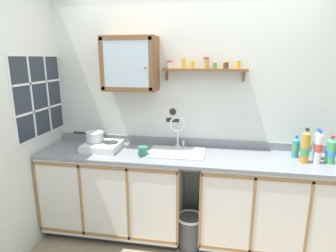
{
  "coord_description": "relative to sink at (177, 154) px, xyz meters",
  "views": [
    {
      "loc": [
        0.22,
        -2.2,
        1.83
      ],
      "look_at": [
        -0.24,
        0.47,
        1.17
      ],
      "focal_mm": 29.63,
      "sensor_mm": 36.0,
      "label": 1
    }
  ],
  "objects": [
    {
      "name": "bottle_soda_green_0",
      "position": [
        1.39,
        -0.04,
        0.13
      ],
      "size": [
        0.08,
        0.08,
        0.25
      ],
      "color": "#4CB266",
      "rests_on": "countertop"
    },
    {
      "name": "sink",
      "position": [
        0.0,
        0.0,
        0.0
      ],
      "size": [
        0.55,
        0.41,
        0.47
      ],
      "color": "silver",
      "rests_on": "countertop"
    },
    {
      "name": "hot_plate_stove",
      "position": [
        -0.77,
        -0.03,
        0.05
      ],
      "size": [
        0.36,
        0.34,
        0.07
      ],
      "color": "silver",
      "rests_on": "countertop"
    },
    {
      "name": "backsplash",
      "position": [
        0.14,
        0.25,
        0.06
      ],
      "size": [
        2.99,
        0.02,
        0.08
      ],
      "primitive_type": "cube",
      "color": "gray",
      "rests_on": "countertop"
    },
    {
      "name": "countertop",
      "position": [
        0.14,
        -0.04,
        0.0
      ],
      "size": [
        2.99,
        0.62,
        0.03
      ],
      "primitive_type": "cube",
      "color": "gray",
      "rests_on": "lower_cabinet_run"
    },
    {
      "name": "spice_shelf",
      "position": [
        0.24,
        0.19,
        0.84
      ],
      "size": [
        0.83,
        0.14,
        0.23
      ],
      "color": "brown"
    },
    {
      "name": "bottle_detergent_teal_5",
      "position": [
        1.12,
        0.06,
        0.12
      ],
      "size": [
        0.06,
        0.06,
        0.21
      ],
      "color": "teal",
      "rests_on": "countertop"
    },
    {
      "name": "bottle_water_blue_4",
      "position": [
        1.3,
        0.05,
        0.16
      ],
      "size": [
        0.08,
        0.08,
        0.29
      ],
      "color": "#8CB7E0",
      "rests_on": "countertop"
    },
    {
      "name": "bottle_opaque_white_1",
      "position": [
        1.27,
        -0.07,
        0.16
      ],
      "size": [
        0.06,
        0.06,
        0.31
      ],
      "color": "white",
      "rests_on": "countertop"
    },
    {
      "name": "trash_bin",
      "position": [
        0.16,
        -0.17,
        -0.72
      ],
      "size": [
        0.27,
        0.27,
        0.33
      ],
      "color": "#4C4C51",
      "rests_on": "ground"
    },
    {
      "name": "saucepan",
      "position": [
        -0.86,
        -0.0,
        0.15
      ],
      "size": [
        0.33,
        0.18,
        0.1
      ],
      "color": "silver",
      "rests_on": "hot_plate_stove"
    },
    {
      "name": "back_wall",
      "position": [
        0.14,
        0.28,
        0.41
      ],
      "size": [
        3.63,
        0.07,
        2.6
      ],
      "color": "silver",
      "rests_on": "ground"
    },
    {
      "name": "window",
      "position": [
        -1.37,
        -0.11,
        0.57
      ],
      "size": [
        0.03,
        0.77,
        0.81
      ],
      "color": "#262D38"
    },
    {
      "name": "lower_cabinet_run",
      "position": [
        -0.65,
        -0.04,
        -0.45
      ],
      "size": [
        1.44,
        0.6,
        0.89
      ],
      "color": "black",
      "rests_on": "ground"
    },
    {
      "name": "wall_cabinet",
      "position": [
        -0.49,
        0.12,
        0.88
      ],
      "size": [
        0.54,
        0.3,
        0.53
      ],
      "color": "brown"
    },
    {
      "name": "lower_cabinet_run_right",
      "position": [
        0.95,
        -0.04,
        -0.45
      ],
      "size": [
        1.39,
        0.6,
        0.89
      ],
      "color": "black",
      "rests_on": "ground"
    },
    {
      "name": "warning_sign",
      "position": [
        -0.08,
        0.25,
        0.35
      ],
      "size": [
        0.16,
        0.01,
        0.25
      ],
      "color": "silver"
    },
    {
      "name": "mug",
      "position": [
        -0.32,
        -0.13,
        0.06
      ],
      "size": [
        0.1,
        0.13,
        0.09
      ],
      "color": "#337259",
      "rests_on": "countertop"
    },
    {
      "name": "bottle_juice_amber_2",
      "position": [
        1.17,
        -0.06,
        0.16
      ],
      "size": [
        0.08,
        0.08,
        0.32
      ],
      "color": "gold",
      "rests_on": "countertop"
    }
  ]
}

